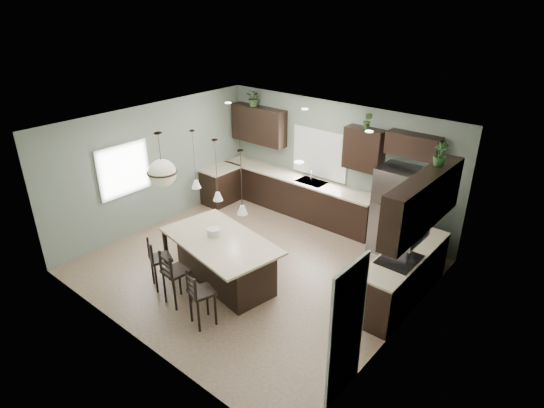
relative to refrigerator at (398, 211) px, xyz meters
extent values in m
plane|color=#9E8466|center=(-1.84, -2.29, -0.93)|extent=(6.00, 6.00, 0.00)
cube|color=white|center=(1.14, -3.84, 0.09)|extent=(0.04, 0.82, 2.04)
cube|color=white|center=(-2.24, 0.44, 0.62)|extent=(1.35, 0.02, 1.00)
cube|color=white|center=(-4.82, -3.09, 0.62)|extent=(0.02, 1.10, 1.00)
cube|color=black|center=(-4.54, -0.59, -0.48)|extent=(0.60, 0.90, 0.90)
cube|color=beige|center=(-4.52, -0.59, -0.01)|extent=(0.66, 0.96, 0.04)
cube|color=black|center=(-2.69, 0.16, -0.48)|extent=(4.20, 0.60, 0.90)
cube|color=beige|center=(-2.69, 0.14, -0.01)|extent=(4.20, 0.66, 0.04)
cube|color=gray|center=(-2.24, 0.14, 0.01)|extent=(0.70, 0.45, 0.01)
cylinder|color=silver|center=(-2.24, 0.11, 0.16)|extent=(0.02, 0.02, 0.28)
cube|color=black|center=(-3.99, 0.29, 1.02)|extent=(1.55, 0.34, 0.90)
cube|color=black|center=(-1.04, 0.29, 1.02)|extent=(0.85, 0.34, 0.90)
cube|color=black|center=(0.01, 0.29, 1.32)|extent=(1.05, 0.34, 0.45)
cube|color=black|center=(0.86, -1.42, -0.48)|extent=(0.60, 2.35, 0.90)
cube|color=beige|center=(0.84, -1.42, -0.01)|extent=(0.66, 2.35, 0.04)
cube|color=black|center=(0.84, -1.69, 0.02)|extent=(0.58, 0.75, 0.02)
cube|color=gray|center=(0.56, -1.69, -0.48)|extent=(0.01, 0.72, 0.60)
cube|color=black|center=(0.99, -1.42, 1.02)|extent=(0.34, 2.35, 0.90)
cube|color=gray|center=(0.94, -1.69, 0.62)|extent=(0.40, 0.75, 0.40)
cube|color=gray|center=(0.00, 0.00, 0.00)|extent=(0.90, 0.74, 1.85)
cube|color=black|center=(-1.93, -3.11, -0.46)|extent=(2.43, 1.64, 0.92)
cylinder|color=silver|center=(-2.13, -3.07, 0.07)|extent=(0.24, 0.24, 0.14)
cube|color=black|center=(-2.68, -3.89, -0.42)|extent=(0.49, 0.49, 1.00)
cube|color=black|center=(-2.10, -4.02, -0.40)|extent=(0.43, 0.43, 1.06)
cube|color=black|center=(-1.34, -4.11, -0.42)|extent=(0.47, 0.47, 1.02)
imported|color=#2E4920|center=(-4.11, 0.26, 1.68)|extent=(0.38, 0.33, 0.41)
imported|color=#355224|center=(-1.00, 0.26, 1.65)|extent=(0.21, 0.17, 0.35)
imported|color=#2A5525|center=(0.96, -0.91, 1.67)|extent=(0.23, 0.23, 0.38)
plane|color=slate|center=(-1.84, 0.46, 0.48)|extent=(6.00, 0.00, 6.00)
plane|color=slate|center=(-1.84, -5.04, 0.48)|extent=(6.00, 0.00, 6.00)
plane|color=slate|center=(-4.84, -2.29, 0.48)|extent=(0.00, 5.50, 5.50)
plane|color=slate|center=(1.16, -2.29, 0.48)|extent=(0.00, 5.50, 5.50)
plane|color=white|center=(-1.84, -2.29, 1.87)|extent=(6.00, 6.00, 0.00)
camera|label=1|loc=(3.33, -7.95, 4.05)|focal=30.00mm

